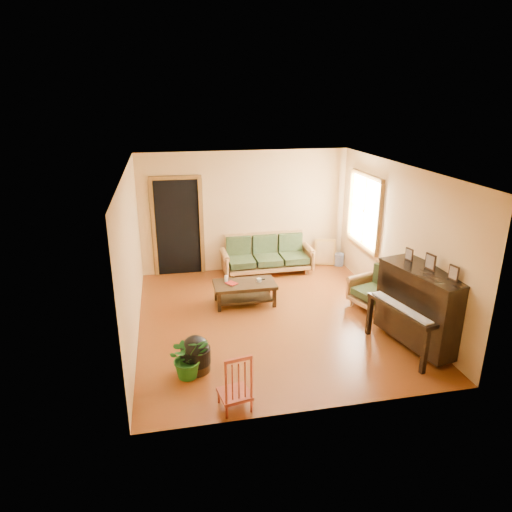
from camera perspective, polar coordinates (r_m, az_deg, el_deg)
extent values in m
plane|color=#59260B|center=(8.04, 1.88, -7.77)|extent=(5.00, 5.00, 0.00)
cube|color=black|center=(9.79, -9.75, 3.48)|extent=(1.08, 0.16, 2.05)
cube|color=white|center=(9.37, 13.43, 5.52)|extent=(0.12, 1.36, 1.46)
cube|color=#9E6C3A|center=(9.86, 1.44, 0.17)|extent=(1.95, 0.84, 0.83)
cube|color=black|center=(8.49, -1.43, -4.67)|extent=(1.14, 0.63, 0.41)
cube|color=#9E6C3A|center=(8.48, 14.64, -3.90)|extent=(0.99, 1.01, 0.81)
cube|color=black|center=(7.38, 19.99, -6.22)|extent=(1.13, 1.57, 1.26)
cylinder|color=black|center=(6.61, -7.53, -12.50)|extent=(0.47, 0.47, 0.40)
cube|color=maroon|center=(5.77, -2.71, -15.21)|extent=(0.44, 0.47, 0.80)
cube|color=#B0873A|center=(10.47, 8.60, 0.52)|extent=(0.48, 0.23, 0.63)
cylinder|color=#314A93|center=(10.55, 10.31, -0.44)|extent=(0.28, 0.28, 0.27)
imported|color=#185619|center=(6.44, -8.46, -12.32)|extent=(0.66, 0.61, 0.62)
imported|color=maroon|center=(8.32, -3.47, -3.58)|extent=(0.25, 0.26, 0.02)
cylinder|color=white|center=(8.48, -3.75, -2.81)|extent=(0.08, 0.08, 0.11)
cylinder|color=silver|center=(8.45, 0.38, -3.02)|extent=(0.10, 0.10, 0.06)
cube|color=black|center=(8.55, 0.57, -2.91)|extent=(0.17, 0.06, 0.02)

